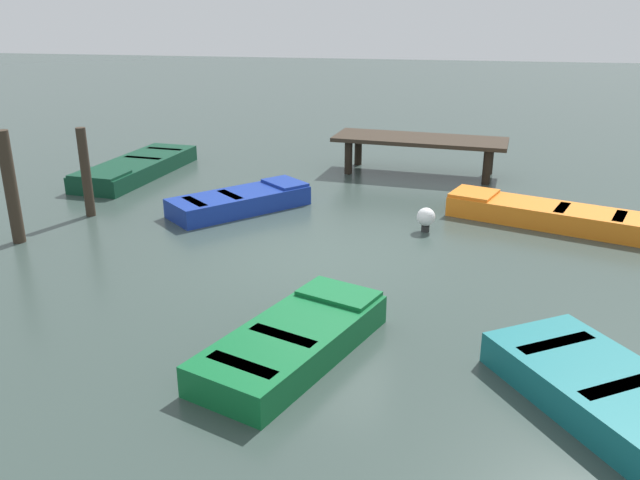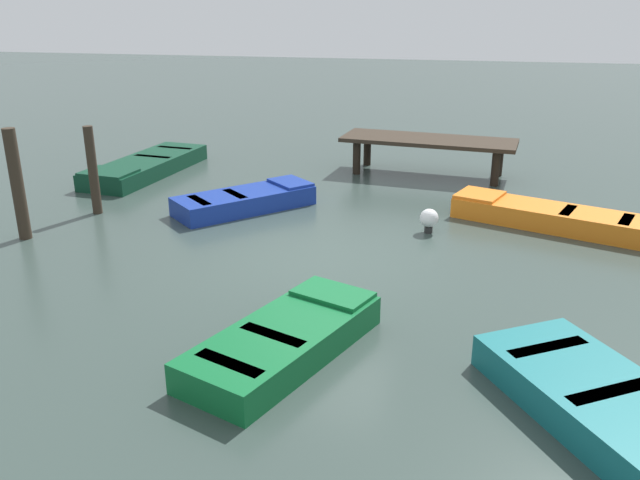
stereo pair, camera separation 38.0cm
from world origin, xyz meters
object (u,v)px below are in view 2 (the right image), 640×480
(rowboat_orange, at_px, (550,216))
(rowboat_dark_green, at_px, (146,166))
(rowboat_blue, at_px, (246,200))
(rowboat_teal, at_px, (630,422))
(mooring_piling_far_right, at_px, (93,171))
(dock_segment, at_px, (428,143))
(mooring_piling_far_left, at_px, (17,185))
(rowboat_green, at_px, (285,340))
(marker_buoy, at_px, (429,219))

(rowboat_orange, bearing_deg, rowboat_dark_green, 8.15)
(rowboat_blue, distance_m, rowboat_teal, 9.24)
(rowboat_blue, xyz_separation_m, mooring_piling_far_right, (-3.00, -0.91, 0.71))
(dock_segment, bearing_deg, mooring_piling_far_left, -131.01)
(rowboat_green, distance_m, mooring_piling_far_right, 7.34)
(rowboat_dark_green, height_order, marker_buoy, marker_buoy)
(rowboat_dark_green, bearing_deg, marker_buoy, 74.54)
(rowboat_dark_green, distance_m, rowboat_teal, 13.37)
(rowboat_teal, relative_size, mooring_piling_far_right, 2.06)
(rowboat_green, bearing_deg, marker_buoy, 5.23)
(rowboat_orange, relative_size, mooring_piling_far_right, 2.15)
(rowboat_orange, relative_size, mooring_piling_far_left, 1.89)
(rowboat_teal, relative_size, mooring_piling_far_left, 1.82)
(rowboat_blue, relative_size, marker_buoy, 6.12)
(rowboat_teal, bearing_deg, dock_segment, 161.74)
(rowboat_teal, bearing_deg, rowboat_blue, -169.25)
(dock_segment, height_order, mooring_piling_far_left, mooring_piling_far_left)
(rowboat_orange, height_order, rowboat_blue, same)
(mooring_piling_far_right, relative_size, marker_buoy, 3.87)
(rowboat_teal, distance_m, marker_buoy, 6.50)
(rowboat_dark_green, bearing_deg, mooring_piling_far_left, 5.99)
(rowboat_blue, distance_m, rowboat_green, 6.27)
(rowboat_orange, height_order, rowboat_dark_green, same)
(rowboat_green, distance_m, marker_buoy, 5.33)
(marker_buoy, bearing_deg, rowboat_green, -106.30)
(rowboat_green, relative_size, mooring_piling_far_right, 1.71)
(rowboat_teal, distance_m, mooring_piling_far_left, 10.74)
(rowboat_teal, bearing_deg, mooring_piling_far_left, -145.20)
(dock_segment, distance_m, marker_buoy, 4.55)
(rowboat_teal, bearing_deg, mooring_piling_far_right, -154.51)
(rowboat_green, xyz_separation_m, marker_buoy, (1.50, 5.11, 0.07))
(mooring_piling_far_left, bearing_deg, rowboat_green, -27.70)
(dock_segment, distance_m, mooring_piling_far_right, 8.17)
(dock_segment, bearing_deg, rowboat_teal, -68.56)
(mooring_piling_far_left, bearing_deg, mooring_piling_far_right, 73.04)
(rowboat_green, height_order, marker_buoy, marker_buoy)
(rowboat_green, xyz_separation_m, rowboat_dark_green, (-5.95, 8.10, -0.00))
(rowboat_teal, xyz_separation_m, mooring_piling_far_right, (-9.38, 5.77, 0.71))
(rowboat_blue, distance_m, marker_buoy, 4.01)
(dock_segment, xyz_separation_m, rowboat_dark_green, (-7.11, -1.52, -0.60))
(rowboat_blue, bearing_deg, rowboat_teal, -93.54)
(rowboat_orange, xyz_separation_m, rowboat_blue, (-6.29, -0.25, 0.00))
(rowboat_dark_green, bearing_deg, rowboat_teal, 53.98)
(mooring_piling_far_left, bearing_deg, rowboat_blue, 36.69)
(rowboat_dark_green, distance_m, marker_buoy, 8.02)
(rowboat_orange, height_order, rowboat_teal, same)
(rowboat_blue, bearing_deg, rowboat_orange, -44.97)
(rowboat_orange, xyz_separation_m, rowboat_dark_green, (-9.78, 2.09, -0.00))
(rowboat_teal, bearing_deg, rowboat_dark_green, -165.34)
(rowboat_dark_green, relative_size, mooring_piling_far_right, 2.26)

